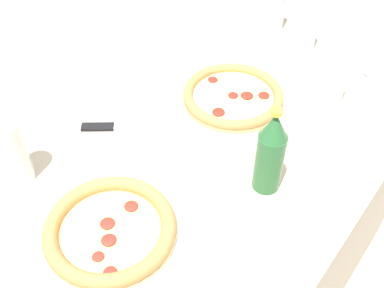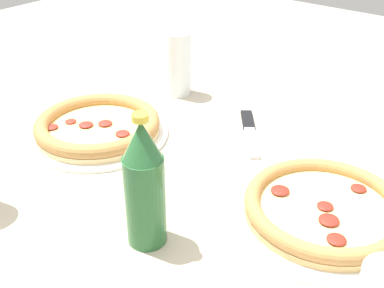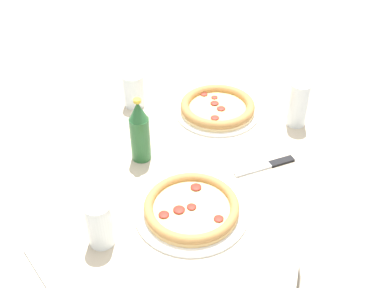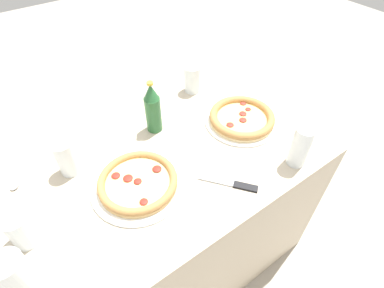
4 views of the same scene
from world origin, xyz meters
TOP-DOWN VIEW (x-y plane):
  - table at (0.00, 0.00)m, footprint 1.17×0.71m
  - pizza_margherita at (0.12, 0.06)m, footprint 0.31×0.31m
  - pizza_pepperoni at (-0.37, 0.02)m, footprint 0.29×0.29m
  - glass_orange_juice at (-0.38, 0.29)m, footprint 0.06×0.06m
  - glass_water at (-0.34, -0.28)m, footprint 0.07×0.07m
  - glass_iced_tea at (0.28, -0.14)m, footprint 0.07×0.07m
  - beer_bottle at (-0.06, -0.16)m, footprint 0.06×0.06m
  - knife at (-0.13, 0.23)m, footprint 0.14×0.17m
  - spoon at (0.42, -0.22)m, footprint 0.13×0.16m

SIDE VIEW (x-z plane):
  - table at x=0.00m, z-range 0.00..0.73m
  - knife at x=-0.13m, z-range 0.73..0.74m
  - spoon at x=0.42m, z-range 0.73..0.74m
  - pizza_margherita at x=0.12m, z-range 0.73..0.77m
  - pizza_pepperoni at x=-0.37m, z-range 0.73..0.77m
  - glass_water at x=-0.34m, z-range 0.72..0.84m
  - glass_iced_tea at x=0.28m, z-range 0.73..0.86m
  - glass_orange_juice at x=-0.38m, z-range 0.72..0.88m
  - beer_bottle at x=-0.06m, z-range 0.72..0.94m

